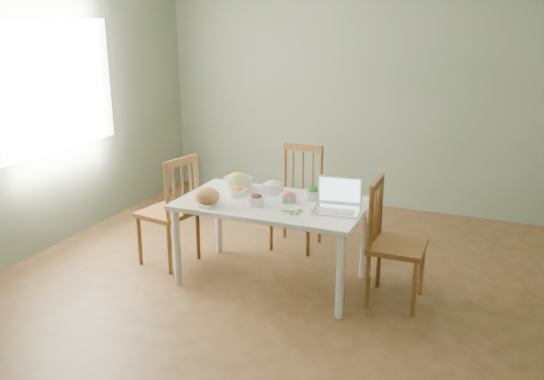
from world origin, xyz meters
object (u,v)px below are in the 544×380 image
at_px(chair_left, 167,210).
at_px(bread_boule, 207,196).
at_px(chair_right, 398,243).
at_px(laptop, 337,196).
at_px(chair_far, 296,199).
at_px(dining_table, 272,242).
at_px(bowl_squash, 238,181).

height_order(chair_left, bread_boule, chair_left).
xyz_separation_m(chair_left, chair_right, (2.01, 0.05, -0.01)).
bearing_deg(laptop, chair_left, 172.08).
xyz_separation_m(chair_far, bread_boule, (-0.37, -1.03, 0.28)).
bearing_deg(dining_table, chair_left, 179.69).
bearing_deg(dining_table, chair_right, 2.94).
relative_size(dining_table, bowl_squash, 6.05).
xyz_separation_m(bowl_squash, laptop, (0.94, -0.22, 0.05)).
height_order(bread_boule, laptop, laptop).
bearing_deg(chair_left, bread_boule, 75.12).
distance_m(chair_left, chair_right, 2.01).
bearing_deg(chair_far, laptop, -52.22).
relative_size(dining_table, chair_left, 1.50).
height_order(chair_far, chair_left, chair_left).
height_order(dining_table, bowl_squash, bowl_squash).
height_order(bread_boule, bowl_squash, bowl_squash).
xyz_separation_m(chair_right, laptop, (-0.47, -0.07, 0.34)).
relative_size(chair_far, bread_boule, 4.69).
height_order(chair_far, chair_right, chair_right).
bearing_deg(bread_boule, chair_left, 154.83).
xyz_separation_m(dining_table, chair_left, (-1.00, 0.01, 0.15)).
height_order(dining_table, chair_left, chair_left).
relative_size(bread_boule, bowl_squash, 0.83).
xyz_separation_m(chair_right, bread_boule, (-1.47, -0.30, 0.28)).
bearing_deg(bowl_squash, laptop, -13.20).
xyz_separation_m(dining_table, laptop, (0.54, -0.02, 0.47)).
relative_size(chair_left, chair_right, 1.03).
xyz_separation_m(bread_boule, laptop, (1.00, 0.23, 0.05)).
distance_m(dining_table, chair_left, 1.01).
bearing_deg(bread_boule, bowl_squash, 83.36).
bearing_deg(laptop, chair_far, 121.10).
height_order(chair_right, bowl_squash, chair_right).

